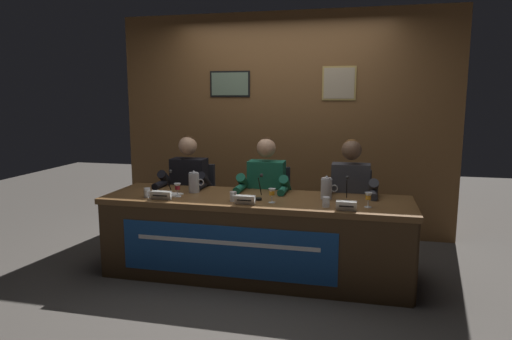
{
  "coord_description": "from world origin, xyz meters",
  "views": [
    {
      "loc": [
        0.91,
        -3.88,
        1.63
      ],
      "look_at": [
        0.0,
        0.0,
        0.98
      ],
      "focal_mm": 31.67,
      "sensor_mm": 36.0,
      "label": 1
    }
  ],
  "objects_px": {
    "juice_glass_right": "(368,197)",
    "water_cup_right": "(326,202)",
    "microphone_left": "(167,186)",
    "nameplate_right": "(346,206)",
    "microphone_center": "(259,191)",
    "microphone_right": "(347,193)",
    "panelist_left": "(186,186)",
    "water_pitcher_left_side": "(194,182)",
    "chair_left": "(194,208)",
    "water_pitcher_right_side": "(327,188)",
    "panelist_right": "(350,194)",
    "juice_glass_left": "(178,187)",
    "panelist_center": "(265,190)",
    "nameplate_left": "(161,195)",
    "water_cup_left": "(147,193)",
    "document_stack_left": "(170,194)",
    "water_cup_center": "(233,197)",
    "conference_table": "(253,226)",
    "nameplate_center": "(245,200)",
    "chair_center": "(269,212)",
    "juice_glass_center": "(272,193)",
    "chair_right": "(350,217)"
  },
  "relations": [
    {
      "from": "juice_glass_right",
      "to": "water_cup_right",
      "type": "distance_m",
      "value": 0.35
    },
    {
      "from": "microphone_left",
      "to": "nameplate_right",
      "type": "distance_m",
      "value": 1.68
    },
    {
      "from": "microphone_center",
      "to": "microphone_right",
      "type": "height_order",
      "value": "same"
    },
    {
      "from": "panelist_left",
      "to": "water_pitcher_left_side",
      "type": "xyz_separation_m",
      "value": [
        0.2,
        -0.3,
        0.11
      ]
    },
    {
      "from": "chair_left",
      "to": "water_pitcher_right_side",
      "type": "distance_m",
      "value": 1.58
    },
    {
      "from": "panelist_right",
      "to": "water_pitcher_right_side",
      "type": "distance_m",
      "value": 0.38
    },
    {
      "from": "juice_glass_left",
      "to": "juice_glass_right",
      "type": "xyz_separation_m",
      "value": [
        1.68,
        -0.01,
        0.0
      ]
    },
    {
      "from": "water_pitcher_right_side",
      "to": "microphone_center",
      "type": "bearing_deg",
      "value": -165.98
    },
    {
      "from": "panelist_left",
      "to": "water_pitcher_right_side",
      "type": "bearing_deg",
      "value": -11.84
    },
    {
      "from": "panelist_center",
      "to": "juice_glass_right",
      "type": "xyz_separation_m",
      "value": [
        0.98,
        -0.53,
        0.1
      ]
    },
    {
      "from": "nameplate_right",
      "to": "juice_glass_right",
      "type": "distance_m",
      "value": 0.24
    },
    {
      "from": "nameplate_left",
      "to": "juice_glass_right",
      "type": "relative_size",
      "value": 1.56
    },
    {
      "from": "juice_glass_left",
      "to": "water_pitcher_right_side",
      "type": "distance_m",
      "value": 1.34
    },
    {
      "from": "water_cup_left",
      "to": "panelist_right",
      "type": "bearing_deg",
      "value": 18.67
    },
    {
      "from": "panelist_right",
      "to": "nameplate_right",
      "type": "height_order",
      "value": "panelist_right"
    },
    {
      "from": "water_pitcher_left_side",
      "to": "document_stack_left",
      "type": "distance_m",
      "value": 0.26
    },
    {
      "from": "panelist_right",
      "to": "juice_glass_right",
      "type": "relative_size",
      "value": 9.98
    },
    {
      "from": "water_cup_right",
      "to": "water_pitcher_left_side",
      "type": "distance_m",
      "value": 1.3
    },
    {
      "from": "water_cup_center",
      "to": "document_stack_left",
      "type": "height_order",
      "value": "water_cup_center"
    },
    {
      "from": "conference_table",
      "to": "panelist_center",
      "type": "relative_size",
      "value": 2.24
    },
    {
      "from": "panelist_center",
      "to": "nameplate_center",
      "type": "bearing_deg",
      "value": -92.5
    },
    {
      "from": "juice_glass_left",
      "to": "chair_center",
      "type": "height_order",
      "value": "chair_center"
    },
    {
      "from": "juice_glass_center",
      "to": "microphone_center",
      "type": "xyz_separation_m",
      "value": [
        -0.13,
        0.11,
        -0.01
      ]
    },
    {
      "from": "chair_left",
      "to": "nameplate_center",
      "type": "relative_size",
      "value": 5.16
    },
    {
      "from": "water_pitcher_right_side",
      "to": "document_stack_left",
      "type": "distance_m",
      "value": 1.44
    },
    {
      "from": "nameplate_center",
      "to": "water_cup_right",
      "type": "xyz_separation_m",
      "value": [
        0.67,
        0.07,
        -0.0
      ]
    },
    {
      "from": "chair_right",
      "to": "juice_glass_right",
      "type": "xyz_separation_m",
      "value": [
        0.16,
        -0.73,
        0.37
      ]
    },
    {
      "from": "microphone_right",
      "to": "juice_glass_center",
      "type": "bearing_deg",
      "value": -163.95
    },
    {
      "from": "water_cup_center",
      "to": "juice_glass_right",
      "type": "relative_size",
      "value": 0.69
    },
    {
      "from": "water_pitcher_right_side",
      "to": "water_pitcher_left_side",
      "type": "bearing_deg",
      "value": -179.99
    },
    {
      "from": "juice_glass_left",
      "to": "microphone_right",
      "type": "relative_size",
      "value": 0.57
    },
    {
      "from": "water_cup_right",
      "to": "juice_glass_right",
      "type": "bearing_deg",
      "value": 11.58
    },
    {
      "from": "water_cup_center",
      "to": "microphone_right",
      "type": "distance_m",
      "value": 0.98
    },
    {
      "from": "chair_left",
      "to": "water_cup_left",
      "type": "relative_size",
      "value": 10.7
    },
    {
      "from": "conference_table",
      "to": "water_pitcher_left_side",
      "type": "bearing_deg",
      "value": 163.47
    },
    {
      "from": "water_cup_left",
      "to": "juice_glass_center",
      "type": "xyz_separation_m",
      "value": [
        1.14,
        0.05,
        0.05
      ]
    },
    {
      "from": "microphone_left",
      "to": "document_stack_left",
      "type": "relative_size",
      "value": 0.96
    },
    {
      "from": "microphone_center",
      "to": "panelist_center",
      "type": "bearing_deg",
      "value": 95.92
    },
    {
      "from": "chair_left",
      "to": "microphone_left",
      "type": "relative_size",
      "value": 4.21
    },
    {
      "from": "chair_left",
      "to": "nameplate_center",
      "type": "height_order",
      "value": "chair_left"
    },
    {
      "from": "conference_table",
      "to": "juice_glass_center",
      "type": "height_order",
      "value": "juice_glass_center"
    },
    {
      "from": "nameplate_center",
      "to": "chair_center",
      "type": "bearing_deg",
      "value": 88.07
    },
    {
      "from": "water_cup_center",
      "to": "nameplate_center",
      "type": "bearing_deg",
      "value": -36.98
    },
    {
      "from": "microphone_center",
      "to": "nameplate_left",
      "type": "bearing_deg",
      "value": -165.32
    },
    {
      "from": "juice_glass_center",
      "to": "water_cup_center",
      "type": "bearing_deg",
      "value": -176.31
    },
    {
      "from": "conference_table",
      "to": "juice_glass_center",
      "type": "bearing_deg",
      "value": -20.13
    },
    {
      "from": "microphone_center",
      "to": "nameplate_right",
      "type": "bearing_deg",
      "value": -17.73
    },
    {
      "from": "water_pitcher_left_side",
      "to": "nameplate_center",
      "type": "bearing_deg",
      "value": -31.94
    },
    {
      "from": "nameplate_right",
      "to": "microphone_right",
      "type": "height_order",
      "value": "microphone_right"
    },
    {
      "from": "nameplate_center",
      "to": "water_pitcher_left_side",
      "type": "xyz_separation_m",
      "value": [
        -0.59,
        0.37,
        0.05
      ]
    }
  ]
}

